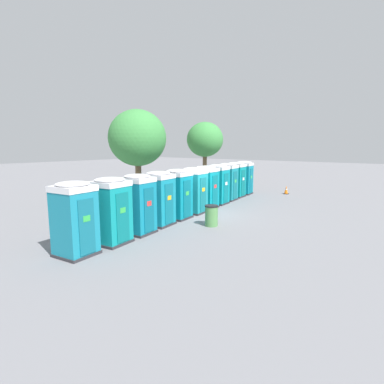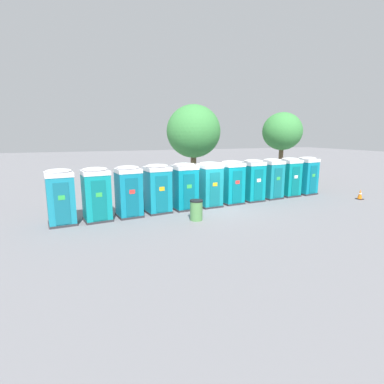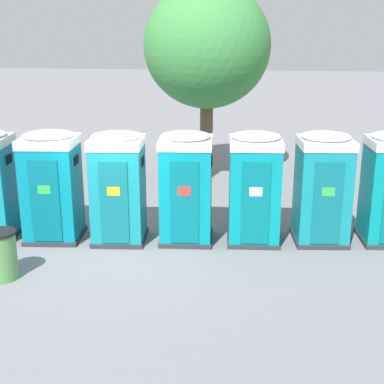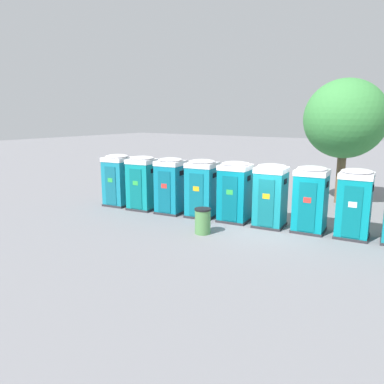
{
  "view_description": "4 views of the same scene",
  "coord_description": "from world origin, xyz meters",
  "px_view_note": "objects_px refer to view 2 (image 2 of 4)",
  "views": [
    {
      "loc": [
        -13.05,
        -9.44,
        3.69
      ],
      "look_at": [
        -0.18,
        0.48,
        1.18
      ],
      "focal_mm": 28.0,
      "sensor_mm": 36.0,
      "label": 1
    },
    {
      "loc": [
        -6.85,
        -14.7,
        4.05
      ],
      "look_at": [
        -1.13,
        0.37,
        0.91
      ],
      "focal_mm": 28.0,
      "sensor_mm": 36.0,
      "label": 2
    },
    {
      "loc": [
        3.27,
        -10.84,
        4.62
      ],
      "look_at": [
        1.6,
        0.69,
        1.15
      ],
      "focal_mm": 50.0,
      "sensor_mm": 36.0,
      "label": 3
    },
    {
      "loc": [
        5.51,
        -13.37,
        4.4
      ],
      "look_at": [
        -3.59,
        0.08,
        1.06
      ],
      "focal_mm": 35.0,
      "sensor_mm": 36.0,
      "label": 4
    }
  ],
  "objects_px": {
    "portapotty_7": "(253,180)",
    "street_tree_1": "(194,132)",
    "portapotty_1": "(96,194)",
    "portapotty_6": "(232,182)",
    "street_tree_0": "(282,132)",
    "portapotty_0": "(61,197)",
    "portapotty_4": "(184,186)",
    "portapotty_3": "(157,188)",
    "portapotty_8": "(272,178)",
    "traffic_cone": "(360,194)",
    "trash_can": "(196,210)",
    "portapotty_10": "(306,175)",
    "portapotty_9": "(289,177)",
    "portapotty_5": "(210,184)",
    "portapotty_2": "(129,191)"
  },
  "relations": [
    {
      "from": "portapotty_1",
      "to": "portapotty_3",
      "type": "distance_m",
      "value": 3.08
    },
    {
      "from": "portapotty_3",
      "to": "traffic_cone",
      "type": "height_order",
      "value": "portapotty_3"
    },
    {
      "from": "portapotty_7",
      "to": "traffic_cone",
      "type": "height_order",
      "value": "portapotty_7"
    },
    {
      "from": "portapotty_9",
      "to": "traffic_cone",
      "type": "height_order",
      "value": "portapotty_9"
    },
    {
      "from": "portapotty_7",
      "to": "portapotty_4",
      "type": "bearing_deg",
      "value": -173.7
    },
    {
      "from": "portapotty_9",
      "to": "street_tree_1",
      "type": "relative_size",
      "value": 0.41
    },
    {
      "from": "street_tree_0",
      "to": "portapotty_4",
      "type": "bearing_deg",
      "value": -151.42
    },
    {
      "from": "portapotty_0",
      "to": "portapotty_6",
      "type": "height_order",
      "value": "same"
    },
    {
      "from": "portapotty_4",
      "to": "portapotty_7",
      "type": "distance_m",
      "value": 4.62
    },
    {
      "from": "portapotty_1",
      "to": "traffic_cone",
      "type": "distance_m",
      "value": 15.79
    },
    {
      "from": "portapotty_0",
      "to": "portapotty_4",
      "type": "relative_size",
      "value": 1.0
    },
    {
      "from": "portapotty_8",
      "to": "portapotty_10",
      "type": "height_order",
      "value": "same"
    },
    {
      "from": "portapotty_8",
      "to": "traffic_cone",
      "type": "bearing_deg",
      "value": -24.42
    },
    {
      "from": "street_tree_0",
      "to": "trash_can",
      "type": "relative_size",
      "value": 5.93
    },
    {
      "from": "portapotty_5",
      "to": "trash_can",
      "type": "bearing_deg",
      "value": -126.57
    },
    {
      "from": "portapotty_6",
      "to": "portapotty_9",
      "type": "relative_size",
      "value": 1.0
    },
    {
      "from": "portapotty_6",
      "to": "street_tree_0",
      "type": "height_order",
      "value": "street_tree_0"
    },
    {
      "from": "portapotty_7",
      "to": "street_tree_1",
      "type": "bearing_deg",
      "value": 107.54
    },
    {
      "from": "portapotty_0",
      "to": "portapotty_2",
      "type": "distance_m",
      "value": 3.08
    },
    {
      "from": "portapotty_1",
      "to": "portapotty_6",
      "type": "relative_size",
      "value": 1.0
    },
    {
      "from": "portapotty_4",
      "to": "traffic_cone",
      "type": "xyz_separation_m",
      "value": [
        11.15,
        -1.57,
        -0.97
      ]
    },
    {
      "from": "portapotty_4",
      "to": "trash_can",
      "type": "relative_size",
      "value": 2.6
    },
    {
      "from": "portapotty_1",
      "to": "street_tree_0",
      "type": "xyz_separation_m",
      "value": [
        15.14,
        6.35,
        2.94
      ]
    },
    {
      "from": "portapotty_6",
      "to": "portapotty_0",
      "type": "bearing_deg",
      "value": -173.72
    },
    {
      "from": "portapotty_10",
      "to": "street_tree_1",
      "type": "relative_size",
      "value": 0.41
    },
    {
      "from": "portapotty_1",
      "to": "street_tree_1",
      "type": "relative_size",
      "value": 0.41
    },
    {
      "from": "portapotty_3",
      "to": "street_tree_0",
      "type": "relative_size",
      "value": 0.44
    },
    {
      "from": "portapotty_10",
      "to": "traffic_cone",
      "type": "xyz_separation_m",
      "value": [
        1.97,
        -2.64,
        -0.97
      ]
    },
    {
      "from": "portapotty_5",
      "to": "portapotty_8",
      "type": "height_order",
      "value": "same"
    },
    {
      "from": "street_tree_0",
      "to": "portapotty_2",
      "type": "bearing_deg",
      "value": -155.61
    },
    {
      "from": "portapotty_1",
      "to": "trash_can",
      "type": "height_order",
      "value": "portapotty_1"
    },
    {
      "from": "portapotty_0",
      "to": "portapotty_8",
      "type": "relative_size",
      "value": 1.0
    },
    {
      "from": "portapotty_8",
      "to": "portapotty_10",
      "type": "distance_m",
      "value": 3.08
    },
    {
      "from": "portapotty_7",
      "to": "traffic_cone",
      "type": "bearing_deg",
      "value": -17.55
    },
    {
      "from": "portapotty_5",
      "to": "street_tree_1",
      "type": "bearing_deg",
      "value": 77.51
    },
    {
      "from": "portapotty_0",
      "to": "traffic_cone",
      "type": "xyz_separation_m",
      "value": [
        17.27,
        -0.89,
        -0.97
      ]
    },
    {
      "from": "portapotty_9",
      "to": "portapotty_3",
      "type": "bearing_deg",
      "value": -173.28
    },
    {
      "from": "portapotty_1",
      "to": "portapotty_6",
      "type": "height_order",
      "value": "same"
    },
    {
      "from": "portapotty_6",
      "to": "portapotty_10",
      "type": "bearing_deg",
      "value": 6.9
    },
    {
      "from": "street_tree_1",
      "to": "traffic_cone",
      "type": "bearing_deg",
      "value": -42.44
    },
    {
      "from": "portapotty_3",
      "to": "portapotty_1",
      "type": "bearing_deg",
      "value": -171.77
    },
    {
      "from": "portapotty_0",
      "to": "portapotty_8",
      "type": "distance_m",
      "value": 12.32
    },
    {
      "from": "portapotty_5",
      "to": "portapotty_2",
      "type": "bearing_deg",
      "value": -173.53
    },
    {
      "from": "portapotty_3",
      "to": "portapotty_4",
      "type": "relative_size",
      "value": 1.0
    },
    {
      "from": "portapotty_1",
      "to": "portapotty_3",
      "type": "relative_size",
      "value": 1.0
    },
    {
      "from": "portapotty_1",
      "to": "street_tree_0",
      "type": "height_order",
      "value": "street_tree_0"
    },
    {
      "from": "portapotty_6",
      "to": "portapotty_9",
      "type": "height_order",
      "value": "same"
    },
    {
      "from": "portapotty_5",
      "to": "portapotty_9",
      "type": "distance_m",
      "value": 6.16
    },
    {
      "from": "portapotty_0",
      "to": "portapotty_6",
      "type": "relative_size",
      "value": 1.0
    },
    {
      "from": "portapotty_1",
      "to": "portapotty_3",
      "type": "bearing_deg",
      "value": 8.23
    }
  ]
}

